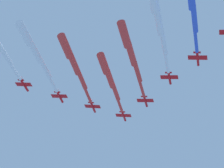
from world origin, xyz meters
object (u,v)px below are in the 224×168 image
(jet_port_inner, at_px, (74,64))
(jet_starboard_inner, at_px, (131,54))
(jet_port_mid, at_px, (35,52))
(jet_lead, at_px, (110,79))
(jet_starboard_mid, at_px, (158,21))

(jet_port_inner, xyz_separation_m, jet_starboard_inner, (25.86, -6.11, -1.06))
(jet_port_mid, bearing_deg, jet_lead, 32.73)
(jet_starboard_inner, distance_m, jet_port_mid, 41.75)
(jet_lead, distance_m, jet_port_inner, 19.51)
(jet_port_mid, relative_size, jet_starboard_mid, 0.91)
(jet_port_inner, bearing_deg, jet_lead, 36.74)
(jet_port_inner, bearing_deg, jet_port_mid, -151.62)
(jet_starboard_inner, distance_m, jet_starboard_mid, 19.76)
(jet_starboard_inner, relative_size, jet_starboard_mid, 0.96)
(jet_port_inner, relative_size, jet_starboard_inner, 0.97)
(jet_lead, bearing_deg, jet_port_mid, -147.27)
(jet_port_mid, bearing_deg, jet_port_inner, 28.38)
(jet_port_inner, xyz_separation_m, jet_starboard_mid, (37.17, -22.17, 1.09))
(jet_lead, xyz_separation_m, jet_starboard_mid, (21.55, -33.83, 0.39))
(jet_starboard_inner, xyz_separation_m, jet_port_mid, (-41.67, -2.43, 0.71))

